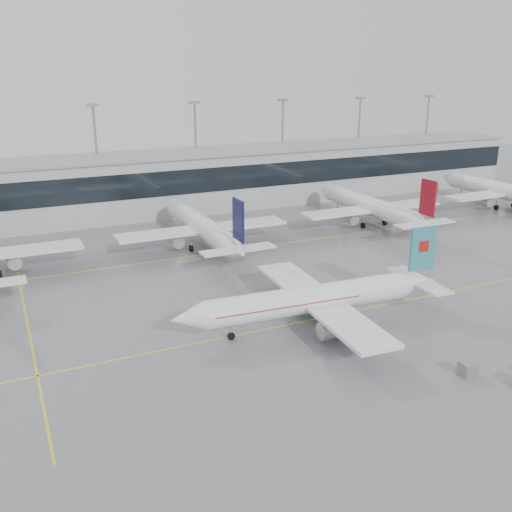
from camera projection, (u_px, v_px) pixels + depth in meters
name	position (u px, v px, depth m)	size (l,w,h in m)	color
ground	(297.00, 323.00, 69.69)	(320.00, 320.00, 0.00)	slate
taxi_line_main	(297.00, 323.00, 69.69)	(120.00, 0.25, 0.01)	yellow
taxi_line_north	(211.00, 254.00, 95.52)	(120.00, 0.25, 0.01)	yellow
taxi_line_cross	(27.00, 319.00, 70.63)	(0.25, 60.00, 0.01)	yellow
terminal	(157.00, 184.00, 121.17)	(180.00, 15.00, 12.00)	#A8A8AC
terminal_glass	(167.00, 184.00, 114.20)	(180.00, 0.20, 5.00)	black
terminal_roof	(156.00, 155.00, 119.21)	(182.00, 16.00, 0.40)	gray
light_masts	(148.00, 146.00, 124.01)	(156.40, 1.00, 22.60)	gray
air_canada_jet	(318.00, 299.00, 68.08)	(35.11, 27.75, 10.86)	white
parked_jet_c	(203.00, 227.00, 97.52)	(29.64, 36.96, 11.72)	white
parked_jet_d	(371.00, 207.00, 111.49)	(29.64, 36.96, 11.72)	white
parked_jet_e	(503.00, 191.00, 125.46)	(29.64, 36.96, 11.72)	white
gse_unit	(467.00, 369.00, 57.54)	(1.47, 1.36, 1.47)	gray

